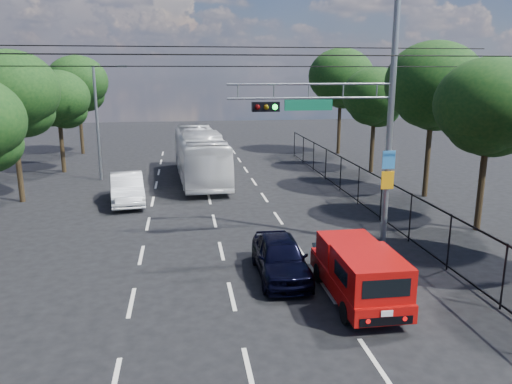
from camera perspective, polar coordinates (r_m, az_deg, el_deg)
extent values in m
plane|color=black|center=(12.14, -0.79, -19.84)|extent=(120.00, 120.00, 0.00)
cube|color=beige|center=(12.18, -15.87, -20.27)|extent=(0.12, 2.00, 0.01)
cube|color=beige|center=(15.64, -14.05, -12.14)|extent=(0.12, 2.00, 0.01)
cube|color=beige|center=(19.32, -12.96, -7.02)|extent=(0.12, 2.00, 0.01)
cube|color=beige|center=(23.10, -12.24, -3.55)|extent=(0.12, 2.00, 0.01)
cube|color=beige|center=(26.94, -11.73, -1.06)|extent=(0.12, 2.00, 0.01)
cube|color=beige|center=(30.83, -11.35, 0.80)|extent=(0.12, 2.00, 0.01)
cube|color=beige|center=(34.74, -11.05, 2.25)|extent=(0.12, 2.00, 0.01)
cube|color=beige|center=(38.66, -10.81, 3.40)|extent=(0.12, 2.00, 0.01)
cube|color=beige|center=(42.61, -10.62, 4.34)|extent=(0.12, 2.00, 0.01)
cube|color=beige|center=(12.14, -0.79, -19.82)|extent=(0.12, 2.00, 0.01)
cube|color=beige|center=(15.61, -2.80, -11.78)|extent=(0.12, 2.00, 0.01)
cube|color=beige|center=(19.29, -3.99, -6.72)|extent=(0.12, 2.00, 0.01)
cube|color=beige|center=(23.08, -4.78, -3.29)|extent=(0.12, 2.00, 0.01)
cube|color=beige|center=(26.92, -5.35, -0.84)|extent=(0.12, 2.00, 0.01)
cube|color=beige|center=(30.81, -5.77, 0.99)|extent=(0.12, 2.00, 0.01)
cube|color=beige|center=(34.72, -6.10, 2.42)|extent=(0.12, 2.00, 0.01)
cube|color=beige|center=(38.65, -6.36, 3.55)|extent=(0.12, 2.00, 0.01)
cube|color=beige|center=(42.59, -6.57, 4.48)|extent=(0.12, 2.00, 0.01)
cube|color=beige|center=(12.82, 13.34, -18.24)|extent=(0.12, 2.00, 0.01)
cube|color=beige|center=(16.15, 8.06, -11.01)|extent=(0.12, 2.00, 0.01)
cube|color=beige|center=(19.73, 4.78, -6.27)|extent=(0.12, 2.00, 0.01)
cube|color=beige|center=(23.44, 2.56, -2.99)|extent=(0.12, 2.00, 0.01)
cube|color=beige|center=(27.24, 0.96, -0.61)|extent=(0.12, 2.00, 0.01)
cube|color=beige|center=(31.08, -0.24, 1.18)|extent=(0.12, 2.00, 0.01)
cube|color=beige|center=(34.97, -1.18, 2.57)|extent=(0.12, 2.00, 0.01)
cube|color=beige|center=(38.87, -1.93, 3.69)|extent=(0.12, 2.00, 0.01)
cube|color=beige|center=(42.79, -2.54, 4.60)|extent=(0.12, 2.00, 0.01)
cylinder|color=slate|center=(19.77, 15.07, 7.50)|extent=(0.24, 0.24, 9.50)
cylinder|color=slate|center=(18.66, 6.39, 12.16)|extent=(6.20, 0.08, 0.08)
cylinder|color=slate|center=(18.68, 6.35, 10.63)|extent=(6.20, 0.08, 0.08)
cube|color=black|center=(18.34, 1.10, 9.71)|extent=(1.00, 0.28, 0.35)
sphere|color=#3F0505|center=(18.14, 0.17, 9.67)|extent=(0.20, 0.20, 0.20)
sphere|color=#4C3805|center=(18.19, 1.18, 9.68)|extent=(0.20, 0.20, 0.20)
sphere|color=#0CE533|center=(18.25, 2.19, 9.69)|extent=(0.20, 0.20, 0.20)
cube|color=#0C593B|center=(18.67, 6.02, 9.87)|extent=(1.80, 0.05, 0.40)
cube|color=#2771B6|center=(19.81, 14.94, 3.57)|extent=(0.50, 0.04, 0.70)
cube|color=orange|center=(19.96, 14.80, 1.31)|extent=(0.50, 0.04, 0.70)
cylinder|color=slate|center=(19.45, 13.65, 11.19)|extent=(0.05, 0.05, 0.50)
cylinder|color=slate|center=(19.01, 9.94, 11.32)|extent=(0.05, 0.05, 0.50)
cylinder|color=slate|center=(18.64, 6.06, 11.40)|extent=(0.05, 0.05, 0.50)
cylinder|color=slate|center=(18.36, 2.05, 11.43)|extent=(0.05, 0.05, 0.50)
cylinder|color=slate|center=(18.17, -2.06, 11.41)|extent=(0.05, 0.05, 0.50)
cylinder|color=slate|center=(32.62, -17.67, 7.35)|extent=(0.18, 0.18, 7.00)
cylinder|color=slate|center=(32.34, -16.69, 13.59)|extent=(1.60, 0.09, 0.09)
cube|color=slate|center=(32.23, -15.06, 13.70)|extent=(0.60, 0.22, 0.15)
cylinder|color=black|center=(16.11, -3.84, 15.38)|extent=(22.00, 0.04, 0.04)
cylinder|color=black|center=(19.61, -4.73, 16.21)|extent=(22.00, 0.04, 0.04)
cylinder|color=black|center=(21.09, -4.98, 14.12)|extent=(22.00, 0.04, 0.04)
cube|color=black|center=(24.25, 13.35, 1.95)|extent=(0.04, 34.00, 0.06)
cube|color=black|center=(24.67, 13.12, -2.14)|extent=(0.04, 34.00, 0.06)
cylinder|color=black|center=(16.04, 26.46, -8.69)|extent=(0.06, 0.06, 2.00)
cylinder|color=black|center=(18.40, 21.20, -5.38)|extent=(0.06, 0.06, 2.00)
cylinder|color=black|center=(20.92, 17.21, -2.81)|extent=(0.06, 0.06, 2.00)
cylinder|color=black|center=(23.56, 14.11, -0.80)|extent=(0.06, 0.06, 2.00)
cylinder|color=black|center=(26.27, 11.64, 0.80)|extent=(0.06, 0.06, 2.00)
cylinder|color=black|center=(29.05, 9.64, 2.10)|extent=(0.06, 0.06, 2.00)
cylinder|color=black|center=(31.86, 7.99, 3.17)|extent=(0.06, 0.06, 2.00)
cylinder|color=black|center=(34.70, 6.60, 4.07)|extent=(0.06, 0.06, 2.00)
cylinder|color=black|center=(37.57, 5.42, 4.82)|extent=(0.06, 0.06, 2.00)
cylinder|color=black|center=(40.46, 4.41, 5.47)|extent=(0.06, 0.06, 2.00)
cylinder|color=black|center=(23.26, 24.38, 0.98)|extent=(0.28, 0.28, 4.20)
ellipsoid|color=black|center=(22.84, 25.19, 9.09)|extent=(4.50, 4.50, 3.83)
ellipsoid|color=black|center=(23.39, 25.35, 6.56)|extent=(3.00, 3.00, 2.40)
ellipsoid|color=black|center=(22.55, 24.49, 6.81)|extent=(2.85, 2.85, 2.28)
cylinder|color=black|center=(28.61, 19.05, 4.19)|extent=(0.28, 0.28, 4.76)
ellipsoid|color=black|center=(28.29, 19.64, 11.67)|extent=(5.10, 5.10, 4.33)
ellipsoid|color=black|center=(28.79, 19.88, 9.30)|extent=(3.40, 3.40, 2.72)
ellipsoid|color=black|center=(27.99, 19.02, 9.61)|extent=(3.23, 3.23, 2.58)
cylinder|color=black|center=(34.80, 13.16, 5.52)|extent=(0.28, 0.28, 4.03)
ellipsoid|color=black|center=(34.51, 13.45, 10.73)|extent=(4.32, 4.32, 3.67)
ellipsoid|color=black|center=(35.00, 13.79, 9.09)|extent=(2.88, 2.88, 2.30)
ellipsoid|color=black|center=(34.25, 12.94, 9.29)|extent=(2.74, 2.74, 2.19)
cylinder|color=black|center=(42.29, 9.49, 7.68)|extent=(0.28, 0.28, 4.93)
ellipsoid|color=black|center=(42.08, 9.70, 12.93)|extent=(5.28, 5.28, 4.49)
ellipsoid|color=black|center=(42.52, 10.02, 11.26)|extent=(3.52, 3.52, 2.82)
ellipsoid|color=black|center=(41.81, 9.26, 11.49)|extent=(3.34, 3.34, 2.68)
cylinder|color=black|center=(28.69, -25.55, 3.34)|extent=(0.28, 0.28, 4.48)
ellipsoid|color=black|center=(28.36, -26.28, 10.35)|extent=(4.80, 4.80, 4.08)
ellipsoid|color=black|center=(28.58, -25.09, 8.22)|extent=(3.20, 3.20, 2.56)
ellipsoid|color=black|center=(28.32, -26.87, 8.32)|extent=(3.04, 3.04, 2.43)
cylinder|color=black|center=(36.27, -21.31, 5.18)|extent=(0.28, 0.28, 3.92)
ellipsoid|color=black|center=(36.00, -21.74, 10.02)|extent=(4.20, 4.20, 3.57)
ellipsoid|color=black|center=(36.26, -20.88, 8.56)|extent=(2.80, 2.80, 2.24)
ellipsoid|color=black|center=(35.93, -22.24, 8.63)|extent=(2.66, 2.66, 2.13)
cylinder|color=black|center=(44.05, -19.38, 7.11)|extent=(0.28, 0.28, 4.59)
ellipsoid|color=black|center=(43.84, -19.75, 11.79)|extent=(4.92, 4.92, 4.18)
ellipsoid|color=black|center=(44.10, -19.04, 10.36)|extent=(3.28, 3.28, 2.62)
ellipsoid|color=black|center=(43.74, -20.15, 10.47)|extent=(3.12, 3.12, 2.49)
cylinder|color=black|center=(16.57, 7.26, -9.15)|extent=(0.24, 0.63, 0.63)
cylinder|color=black|center=(17.03, 12.29, -8.72)|extent=(0.24, 0.63, 0.63)
cylinder|color=black|center=(14.16, 10.33, -13.41)|extent=(0.24, 0.63, 0.63)
cylinder|color=black|center=(14.69, 16.14, -12.71)|extent=(0.24, 0.63, 0.63)
cube|color=#970908|center=(15.48, 11.45, -10.03)|extent=(1.72, 4.50, 0.50)
cube|color=#970908|center=(17.22, 9.21, -7.19)|extent=(1.66, 0.50, 0.49)
cube|color=black|center=(17.36, 9.00, -6.22)|extent=(1.53, 0.37, 0.28)
cube|color=#970908|center=(16.14, 10.33, -6.47)|extent=(1.62, 1.40, 0.85)
cube|color=black|center=(15.53, 11.13, -7.14)|extent=(1.39, 0.05, 0.49)
cube|color=#970908|center=(14.35, 12.91, -8.93)|extent=(1.68, 2.30, 0.94)
cube|color=black|center=(14.66, 16.04, -8.53)|extent=(0.04, 1.08, 0.40)
cube|color=black|center=(14.07, 9.66, -9.12)|extent=(0.04, 1.08, 0.40)
cube|color=black|center=(13.38, 14.67, -10.62)|extent=(1.30, 0.05, 0.49)
cube|color=black|center=(13.66, 14.63, -14.07)|extent=(1.44, 0.08, 0.23)
cube|color=silver|center=(13.53, 14.75, -13.29)|extent=(0.31, 0.03, 0.16)
imported|color=black|center=(16.74, 2.82, -7.43)|extent=(1.67, 4.06, 1.38)
imported|color=silver|center=(31.77, -6.42, 4.19)|extent=(3.20, 11.23, 3.09)
imported|color=white|center=(26.85, -14.51, 0.40)|extent=(2.19, 4.80, 1.53)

